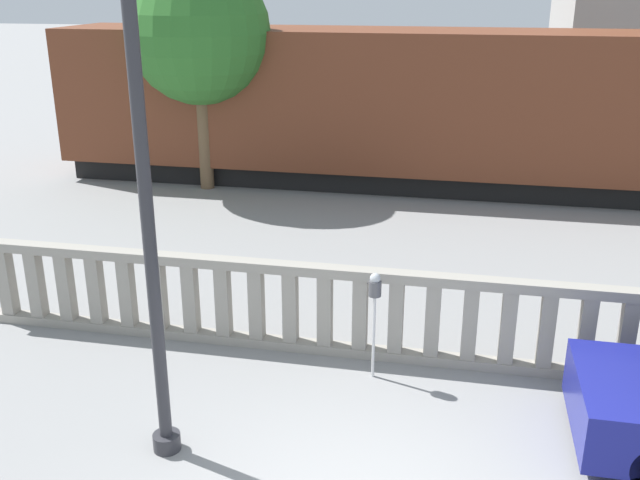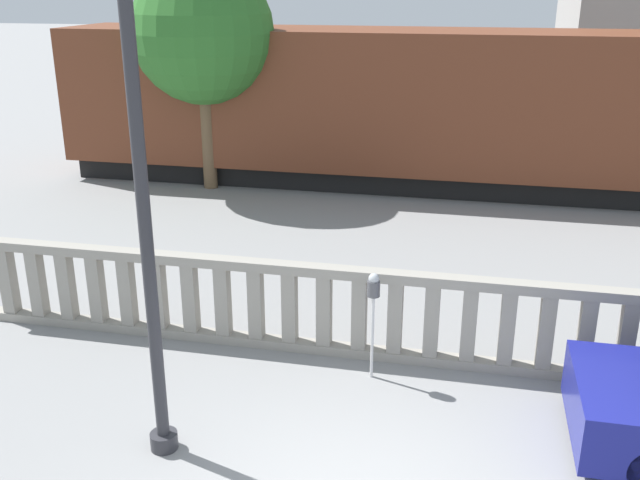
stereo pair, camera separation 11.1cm
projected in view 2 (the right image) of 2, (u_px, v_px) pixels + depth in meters
balustrade at (395, 317)px, 9.94m from camera, size 12.94×0.24×1.34m
lamppost at (141, 175)px, 7.13m from camera, size 0.34×0.34×5.96m
parking_meter at (373, 295)px, 9.31m from camera, size 0.17×0.17×1.52m
train_near at (464, 108)px, 17.92m from camera, size 20.48×2.89×4.56m
tree_left at (203, 33)px, 17.34m from camera, size 3.49×3.49×5.66m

